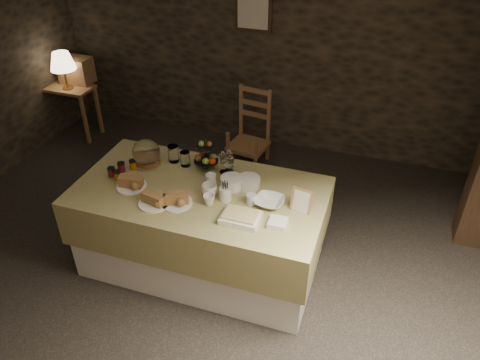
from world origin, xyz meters
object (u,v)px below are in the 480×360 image
(buffet_table, at_px, (201,223))
(wine_rack, at_px, (76,70))
(console_table, at_px, (69,96))
(table_lamp, at_px, (62,62))
(chair, at_px, (250,131))
(fruit_stand, at_px, (206,157))

(buffet_table, distance_m, wine_rack, 3.27)
(console_table, xyz_separation_m, table_lamp, (0.05, -0.05, 0.49))
(buffet_table, height_order, wine_rack, wine_rack)
(console_table, bearing_deg, buffet_table, -33.91)
(chair, bearing_deg, buffet_table, -77.20)
(table_lamp, distance_m, chair, 2.53)
(buffet_table, bearing_deg, fruit_stand, 101.20)
(console_table, distance_m, table_lamp, 0.50)
(buffet_table, height_order, chair, chair)
(console_table, xyz_separation_m, chair, (2.49, 0.13, -0.16))
(wine_rack, relative_size, chair, 0.57)
(buffet_table, distance_m, fruit_stand, 0.59)
(console_table, bearing_deg, table_lamp, -45.00)
(buffet_table, xyz_separation_m, chair, (-0.15, 1.91, -0.07))
(wine_rack, distance_m, fruit_stand, 3.01)
(console_table, bearing_deg, wine_rack, 74.48)
(console_table, bearing_deg, chair, 3.04)
(table_lamp, bearing_deg, wine_rack, 90.00)
(console_table, height_order, chair, chair)
(table_lamp, height_order, wine_rack, table_lamp)
(chair, bearing_deg, table_lamp, -167.50)
(console_table, xyz_separation_m, fruit_stand, (2.58, -1.45, 0.40))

